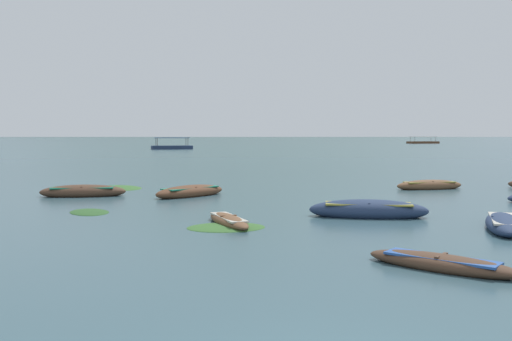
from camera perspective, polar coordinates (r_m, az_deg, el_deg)
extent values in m
plane|color=#385660|center=(1506.05, -1.90, 3.53)|extent=(6000.00, 6000.00, 0.00)
cone|color=#56665B|center=(2435.76, -15.80, 6.03)|extent=(627.49, 627.49, 220.25)
cone|color=slate|center=(2025.97, -1.77, 10.40)|extent=(1910.17, 1910.17, 482.57)
ellipsoid|color=#4C3323|center=(12.32, 18.51, -9.07)|extent=(2.99, 2.76, 0.40)
cube|color=#28519E|center=(12.30, 18.52, -8.53)|extent=(2.15, 1.99, 0.05)
cube|color=#4C3323|center=(12.29, 18.53, -8.30)|extent=(0.44, 0.49, 0.04)
ellipsoid|color=brown|center=(17.45, -2.85, -5.20)|extent=(1.72, 3.18, 0.37)
cube|color=#B7B2A3|center=(17.43, -2.85, -4.83)|extent=(1.24, 2.29, 0.05)
cube|color=brown|center=(17.42, -2.85, -4.67)|extent=(0.51, 0.24, 0.04)
ellipsoid|color=brown|center=(25.64, -6.78, -2.21)|extent=(3.59, 3.64, 0.63)
cube|color=#197A56|center=(25.62, -6.79, -1.78)|extent=(2.58, 2.62, 0.05)
cube|color=brown|center=(25.61, -6.79, -1.67)|extent=(0.66, 0.64, 0.04)
ellipsoid|color=navy|center=(18.05, 24.15, -5.06)|extent=(2.26, 3.74, 0.53)
cube|color=#B7B2A3|center=(18.03, 24.16, -4.56)|extent=(1.62, 2.69, 0.05)
cube|color=navy|center=(18.02, 24.17, -4.40)|extent=(0.66, 0.32, 0.04)
ellipsoid|color=brown|center=(30.16, 17.43, -1.49)|extent=(3.84, 1.81, 0.61)
cube|color=olive|center=(30.15, 17.43, -1.14)|extent=(2.77, 1.30, 0.05)
cube|color=brown|center=(30.14, 17.44, -1.05)|extent=(0.23, 0.71, 0.04)
ellipsoid|color=navy|center=(19.38, 11.49, -4.04)|extent=(4.20, 1.95, 0.75)
cube|color=olive|center=(19.35, 11.50, -3.38)|extent=(3.02, 1.40, 0.05)
cube|color=navy|center=(19.34, 11.50, -3.23)|extent=(0.22, 0.89, 0.04)
ellipsoid|color=#4C3323|center=(26.62, -17.38, -2.11)|extent=(3.97, 1.71, 0.67)
cube|color=#197A56|center=(26.61, -17.39, -1.68)|extent=(2.86, 1.23, 0.05)
cube|color=#4C3323|center=(26.60, -17.39, -1.58)|extent=(0.18, 0.88, 0.04)
cube|color=brown|center=(198.25, 16.81, 2.76)|extent=(11.06, 6.06, 0.90)
cylinder|color=#4C4742|center=(201.58, 17.56, 3.08)|extent=(0.10, 0.10, 1.80)
cylinder|color=#4C4742|center=(199.07, 18.01, 3.06)|extent=(0.10, 0.10, 1.80)
cylinder|color=#4C4742|center=(197.48, 15.60, 3.10)|extent=(0.10, 0.10, 1.80)
cylinder|color=#4C4742|center=(194.93, 16.04, 3.09)|extent=(0.10, 0.10, 1.80)
cube|color=beige|center=(198.23, 16.82, 3.34)|extent=(9.29, 5.09, 0.12)
cube|color=navy|center=(112.82, -8.65, 2.32)|extent=(8.53, 4.97, 0.90)
cylinder|color=#4C4742|center=(114.40, -7.23, 2.91)|extent=(0.10, 0.10, 1.80)
cylinder|color=#4C4742|center=(112.26, -7.02, 2.90)|extent=(0.10, 0.10, 1.80)
cylinder|color=#4C4742|center=(113.43, -10.27, 2.88)|extent=(0.10, 0.10, 1.80)
cylinder|color=#4C4742|center=(111.27, -10.12, 2.87)|extent=(0.10, 0.10, 1.80)
cube|color=#334C75|center=(112.79, -8.66, 3.35)|extent=(7.16, 4.17, 0.12)
ellipsoid|color=#2D5628|center=(21.01, -16.79, -4.15)|extent=(2.10, 2.38, 0.14)
ellipsoid|color=#38662D|center=(16.87, -3.10, -5.89)|extent=(2.60, 2.11, 0.14)
ellipsoid|color=#38662D|center=(30.28, -13.85, -1.75)|extent=(3.47, 3.90, 0.14)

